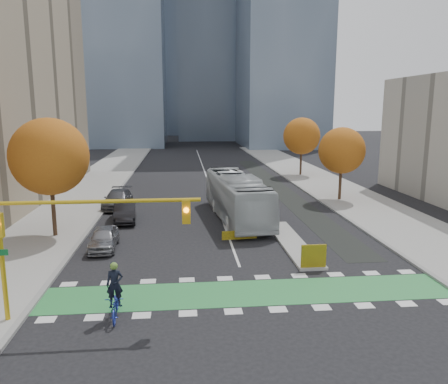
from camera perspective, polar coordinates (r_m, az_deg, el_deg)
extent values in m
plane|color=black|center=(20.44, 3.97, -14.69)|extent=(300.00, 300.00, 0.00)
cube|color=gray|center=(40.51, -20.21, -2.26)|extent=(7.00, 120.00, 0.15)
cube|color=gray|center=(42.55, 17.65, -1.49)|extent=(7.00, 120.00, 0.15)
cube|color=gray|center=(39.76, -15.32, -2.21)|extent=(0.30, 120.00, 0.16)
cube|color=gray|center=(41.30, 13.17, -1.62)|extent=(0.30, 120.00, 0.16)
cube|color=#2A833E|center=(21.78, 3.31, -12.99)|extent=(20.00, 3.00, 0.01)
cube|color=silver|center=(58.92, -2.40, 2.27)|extent=(0.15, 70.00, 0.01)
cube|color=black|center=(50.11, 6.83, 0.68)|extent=(2.50, 50.00, 0.01)
cube|color=gray|center=(29.42, 8.83, -6.52)|extent=(1.60, 10.00, 0.16)
cube|color=yellow|center=(24.81, 11.63, -8.20)|extent=(1.40, 0.12, 1.30)
cube|color=#47566B|center=(107.84, 7.56, 22.12)|extent=(18.00, 24.00, 60.00)
cube|color=#47566B|center=(161.22, -6.15, 21.98)|extent=(26.00, 26.00, 80.00)
cylinder|color=#332114|center=(32.06, -21.46, -1.02)|extent=(0.28, 0.28, 5.25)
sphere|color=#933C12|center=(31.61, -21.83, 4.31)|extent=(5.20, 5.20, 5.20)
cylinder|color=#332114|center=(43.42, 14.97, 1.85)|extent=(0.28, 0.28, 4.55)
sphere|color=#933C12|center=(43.11, 15.13, 5.26)|extent=(4.40, 4.40, 4.40)
cylinder|color=#332114|center=(58.65, 10.02, 4.49)|extent=(0.28, 0.28, 4.90)
sphere|color=#933C12|center=(58.42, 10.11, 7.22)|extent=(4.80, 4.80, 4.80)
cylinder|color=#BF9914|center=(20.14, -26.97, -8.32)|extent=(0.20, 0.20, 5.20)
cylinder|color=#BF9914|center=(18.37, -15.96, -1.21)|extent=(8.20, 0.16, 0.16)
cube|color=#BF9914|center=(18.17, -4.96, -2.57)|extent=(0.35, 0.28, 1.00)
sphere|color=orange|center=(17.97, -4.96, -2.39)|extent=(0.22, 0.22, 0.22)
imported|color=navy|center=(19.72, -13.95, -14.18)|extent=(0.89, 2.20, 1.13)
imported|color=black|center=(19.34, -14.09, -11.59)|extent=(0.73, 0.51, 1.93)
sphere|color=#597F2D|center=(19.05, -14.20, -9.37)|extent=(0.33, 0.33, 0.33)
imported|color=silver|center=(35.18, 1.68, -0.62)|extent=(4.24, 13.17, 3.60)
imported|color=gray|center=(28.89, -15.45, -5.83)|extent=(1.77, 4.16, 1.40)
imported|color=black|center=(35.43, -12.83, -2.51)|extent=(2.12, 4.85, 1.55)
imported|color=#4F4F54|center=(40.44, -13.74, -0.90)|extent=(2.36, 5.41, 1.55)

